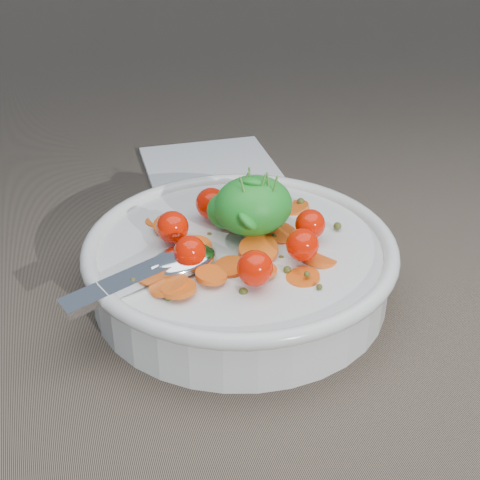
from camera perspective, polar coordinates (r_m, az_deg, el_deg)
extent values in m
plane|color=#6A5C4C|center=(0.58, -0.46, -3.74)|extent=(6.00, 6.00, 0.00)
cylinder|color=silver|center=(0.56, 0.00, -2.54)|extent=(0.25, 0.25, 0.05)
torus|color=silver|center=(0.55, 0.00, -0.48)|extent=(0.26, 0.26, 0.01)
cylinder|color=silver|center=(0.57, 0.00, -4.28)|extent=(0.12, 0.12, 0.01)
cylinder|color=brown|center=(0.56, 0.00, -2.54)|extent=(0.22, 0.22, 0.04)
cylinder|color=orange|center=(0.61, 0.66, 3.49)|extent=(0.04, 0.04, 0.01)
cylinder|color=orange|center=(0.53, 6.78, -1.68)|extent=(0.04, 0.04, 0.01)
cylinder|color=orange|center=(0.61, 4.51, 2.67)|extent=(0.04, 0.03, 0.01)
cylinder|color=orange|center=(0.56, 3.49, 0.55)|extent=(0.04, 0.04, 0.01)
cylinder|color=orange|center=(0.51, 1.66, -2.46)|extent=(0.04, 0.04, 0.01)
cylinder|color=orange|center=(0.54, -3.80, -0.66)|extent=(0.03, 0.03, 0.01)
cylinder|color=orange|center=(0.56, 2.90, 0.14)|extent=(0.04, 0.04, 0.01)
cylinder|color=orange|center=(0.51, 5.39, -3.23)|extent=(0.03, 0.03, 0.01)
cylinder|color=orange|center=(0.57, -6.20, 1.38)|extent=(0.03, 0.03, 0.01)
cylinder|color=orange|center=(0.50, -6.10, -3.85)|extent=(0.04, 0.04, 0.01)
cylinder|color=orange|center=(0.58, 0.00, 1.33)|extent=(0.04, 0.04, 0.00)
cylinder|color=orange|center=(0.59, -6.93, 1.32)|extent=(0.03, 0.03, 0.01)
cylinder|color=orange|center=(0.49, -5.26, -4.13)|extent=(0.04, 0.04, 0.01)
cylinder|color=orange|center=(0.52, -0.89, -2.34)|extent=(0.03, 0.03, 0.01)
cylinder|color=orange|center=(0.52, -0.03, -2.38)|extent=(0.03, 0.03, 0.01)
cylinder|color=orange|center=(0.53, 1.33, -1.50)|extent=(0.03, 0.03, 0.01)
cylinder|color=orange|center=(0.53, 1.60, -0.80)|extent=(0.04, 0.04, 0.01)
cylinder|color=orange|center=(0.52, 1.33, -2.21)|extent=(0.03, 0.03, 0.01)
cylinder|color=orange|center=(0.50, -2.47, -3.00)|extent=(0.03, 0.03, 0.01)
cylinder|color=orange|center=(0.52, 1.69, -2.56)|extent=(0.03, 0.03, 0.01)
sphere|color=#3F4617|center=(0.51, -5.90, -3.30)|extent=(0.00, 0.00, 0.00)
sphere|color=#3F4617|center=(0.49, 0.28, -4.46)|extent=(0.01, 0.01, 0.01)
sphere|color=#3F4617|center=(0.49, -6.14, -4.82)|extent=(0.01, 0.01, 0.01)
sphere|color=#3F4617|center=(0.58, 1.23, 1.96)|extent=(0.01, 0.01, 0.01)
sphere|color=#3F4617|center=(0.50, 5.73, -2.93)|extent=(0.00, 0.00, 0.00)
sphere|color=#3F4617|center=(0.52, -2.66, -2.51)|extent=(0.01, 0.01, 0.01)
sphere|color=#3F4617|center=(0.55, -3.12, -0.33)|extent=(0.00, 0.00, 0.00)
sphere|color=#3F4617|center=(0.58, 0.89, 2.21)|extent=(0.01, 0.01, 0.01)
sphere|color=#3F4617|center=(0.58, 2.10, 1.97)|extent=(0.01, 0.01, 0.01)
sphere|color=#3F4617|center=(0.53, 3.54, -1.60)|extent=(0.01, 0.01, 0.01)
sphere|color=#3F4617|center=(0.57, 8.31, 1.18)|extent=(0.01, 0.01, 0.01)
sphere|color=#3F4617|center=(0.61, -2.89, 3.47)|extent=(0.01, 0.01, 0.01)
sphere|color=#3F4617|center=(0.50, -9.12, -3.44)|extent=(0.00, 0.00, 0.00)
sphere|color=#3F4617|center=(0.56, -2.61, 0.37)|extent=(0.01, 0.01, 0.01)
sphere|color=#3F4617|center=(0.51, 4.04, -2.56)|extent=(0.01, 0.01, 0.01)
sphere|color=#3F4617|center=(0.55, 2.89, 0.29)|extent=(0.01, 0.01, 0.01)
sphere|color=#3F4617|center=(0.56, -5.76, 0.76)|extent=(0.01, 0.01, 0.01)
sphere|color=#3F4617|center=(0.61, 5.20, 3.26)|extent=(0.01, 0.01, 0.01)
sphere|color=#3F4617|center=(0.50, 6.78, -3.99)|extent=(0.00, 0.00, 0.00)
sphere|color=red|center=(0.55, 6.01, 1.35)|extent=(0.02, 0.02, 0.02)
sphere|color=red|center=(0.59, 1.76, 4.02)|extent=(0.03, 0.03, 0.03)
sphere|color=red|center=(0.58, -2.47, 3.14)|extent=(0.03, 0.03, 0.03)
sphere|color=red|center=(0.54, -5.78, 1.10)|extent=(0.03, 0.03, 0.03)
sphere|color=red|center=(0.51, -4.30, -0.98)|extent=(0.02, 0.02, 0.02)
sphere|color=red|center=(0.49, 1.29, -2.42)|extent=(0.03, 0.03, 0.03)
sphere|color=red|center=(0.52, 5.36, -0.41)|extent=(0.03, 0.03, 0.03)
ellipsoid|color=#219427|center=(0.54, 1.13, 2.96)|extent=(0.07, 0.06, 0.05)
ellipsoid|color=#219427|center=(0.55, -0.91, 2.55)|extent=(0.04, 0.04, 0.03)
ellipsoid|color=#219427|center=(0.54, 1.87, 3.64)|extent=(0.02, 0.03, 0.02)
ellipsoid|color=#219427|center=(0.54, 1.24, 4.64)|extent=(0.02, 0.01, 0.01)
ellipsoid|color=#219427|center=(0.54, 1.29, 4.40)|extent=(0.02, 0.02, 0.01)
ellipsoid|color=#219427|center=(0.54, 2.57, 3.28)|extent=(0.03, 0.03, 0.02)
ellipsoid|color=#219427|center=(0.52, 0.66, 1.66)|extent=(0.03, 0.03, 0.02)
ellipsoid|color=#219427|center=(0.54, 2.72, 3.07)|extent=(0.03, 0.03, 0.02)
ellipsoid|color=#219427|center=(0.54, 2.47, 4.33)|extent=(0.02, 0.02, 0.01)
ellipsoid|color=#219427|center=(0.54, 0.86, 2.55)|extent=(0.02, 0.02, 0.01)
ellipsoid|color=#219427|center=(0.54, 1.12, 4.08)|extent=(0.02, 0.02, 0.02)
ellipsoid|color=#219427|center=(0.58, 0.87, 4.24)|extent=(0.02, 0.02, 0.02)
ellipsoid|color=#219427|center=(0.55, -0.02, 3.47)|extent=(0.02, 0.03, 0.01)
ellipsoid|color=#219427|center=(0.54, 3.13, 2.60)|extent=(0.02, 0.02, 0.01)
ellipsoid|color=#219427|center=(0.54, 0.28, 4.17)|extent=(0.02, 0.02, 0.02)
ellipsoid|color=#219427|center=(0.55, 2.37, 4.02)|extent=(0.03, 0.03, 0.02)
ellipsoid|color=#219427|center=(0.53, 1.17, 4.95)|extent=(0.03, 0.03, 0.02)
ellipsoid|color=#219427|center=(0.55, 1.70, 3.43)|extent=(0.03, 0.03, 0.02)
ellipsoid|color=#219427|center=(0.54, 1.42, 4.60)|extent=(0.02, 0.02, 0.02)
ellipsoid|color=#219427|center=(0.54, 0.20, 3.75)|extent=(0.02, 0.02, 0.02)
ellipsoid|color=#219427|center=(0.54, 1.09, 4.33)|extent=(0.03, 0.03, 0.01)
cylinder|color=#4C8C33|center=(0.53, 2.67, 3.53)|extent=(0.01, 0.01, 0.04)
cylinder|color=#4C8C33|center=(0.52, 0.58, 3.24)|extent=(0.01, 0.01, 0.04)
cylinder|color=#4C8C33|center=(0.53, 2.60, 3.66)|extent=(0.01, 0.01, 0.04)
cylinder|color=#4C8C33|center=(0.53, 1.61, 3.55)|extent=(0.01, 0.00, 0.04)
cylinder|color=#4C8C33|center=(0.54, -0.01, 4.13)|extent=(0.01, 0.01, 0.04)
cylinder|color=#4C8C33|center=(0.54, 0.83, 4.30)|extent=(0.00, 0.01, 0.04)
ellipsoid|color=silver|center=(0.52, -4.92, -1.75)|extent=(0.07, 0.05, 0.02)
cube|color=silver|center=(0.50, -9.28, -3.38)|extent=(0.11, 0.05, 0.02)
cylinder|color=silver|center=(0.51, -6.64, -2.28)|extent=(0.02, 0.02, 0.01)
cube|color=white|center=(0.80, -2.65, 6.46)|extent=(0.15, 0.14, 0.01)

